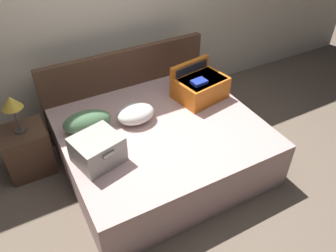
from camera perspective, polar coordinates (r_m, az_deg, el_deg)
ground_plane at (r=3.40m, az=2.24°, el=-10.59°), size 12.00×12.00×0.00m
back_wall at (r=3.94m, az=-10.20°, el=19.20°), size 8.00×0.10×2.60m
bed at (r=3.46m, az=-1.01°, el=-3.43°), size 1.92×1.69×0.51m
headboard at (r=3.98m, az=-7.05°, el=6.53°), size 1.96×0.08×0.95m
hard_case_large at (r=3.67m, az=5.50°, el=6.82°), size 0.58×0.50×0.36m
hard_case_medium at (r=2.92m, az=-11.97°, el=-3.96°), size 0.46×0.43×0.25m
pillow_near_headboard at (r=3.34m, az=-5.54°, el=2.10°), size 0.38×0.30×0.18m
pillow_center_head at (r=3.28m, az=-13.66°, el=0.70°), size 0.49×0.31×0.21m
nightstand at (r=3.70m, az=-22.87°, el=-3.84°), size 0.44×0.40×0.51m
table_lamp at (r=3.37m, az=-25.25°, el=3.46°), size 0.19×0.19×0.40m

